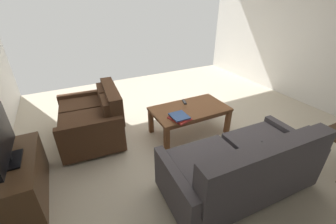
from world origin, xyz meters
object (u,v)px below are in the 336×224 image
object	(u,v)px
loveseat_near	(93,118)
flat_tv	(1,140)
coffee_table	(190,112)
tv_stand	(19,180)
sofa_main	(243,167)
book_stack	(179,117)
tv_remote	(184,102)

from	to	relation	value
loveseat_near	flat_tv	xyz separation A→B (m)	(0.94, 0.85, 0.45)
coffee_table	tv_stand	xyz separation A→B (m)	(2.36, 0.30, -0.12)
sofa_main	tv_stand	world-z (taller)	sofa_main
book_stack	tv_remote	xyz separation A→B (m)	(-0.34, -0.43, -0.02)
tv_stand	coffee_table	bearing A→B (deg)	-172.66
tv_remote	coffee_table	bearing A→B (deg)	83.76
coffee_table	tv_remote	xyz separation A→B (m)	(-0.02, -0.21, 0.08)
flat_tv	tv_remote	xyz separation A→B (m)	(-2.38, -0.52, -0.33)
book_stack	tv_remote	bearing A→B (deg)	-128.03
coffee_table	flat_tv	xyz separation A→B (m)	(2.36, 0.31, 0.41)
coffee_table	sofa_main	bearing A→B (deg)	84.86
sofa_main	book_stack	size ratio (longest dim) A/B	5.14
sofa_main	tv_stand	distance (m)	2.46
sofa_main	loveseat_near	size ratio (longest dim) A/B	1.43
loveseat_near	flat_tv	size ratio (longest dim) A/B	1.59
tv_stand	book_stack	world-z (taller)	tv_stand
flat_tv	tv_remote	size ratio (longest dim) A/B	4.68
coffee_table	tv_stand	bearing A→B (deg)	7.34
loveseat_near	tv_stand	bearing A→B (deg)	42.05
tv_stand	flat_tv	distance (m)	0.53
coffee_table	tv_remote	size ratio (longest dim) A/B	7.28
sofa_main	flat_tv	xyz separation A→B (m)	(2.24, -1.01, 0.44)
coffee_table	book_stack	bearing A→B (deg)	34.67
loveseat_near	tv_remote	bearing A→B (deg)	166.95
flat_tv	book_stack	bearing A→B (deg)	-177.55
sofa_main	flat_tv	bearing A→B (deg)	-24.32
loveseat_near	tv_remote	xyz separation A→B (m)	(-1.44, 0.33, 0.11)
book_stack	tv_stand	bearing A→B (deg)	2.41
loveseat_near	coffee_table	xyz separation A→B (m)	(-1.41, 0.55, 0.04)
sofa_main	book_stack	world-z (taller)	sofa_main
loveseat_near	book_stack	distance (m)	1.34
flat_tv	book_stack	distance (m)	2.07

